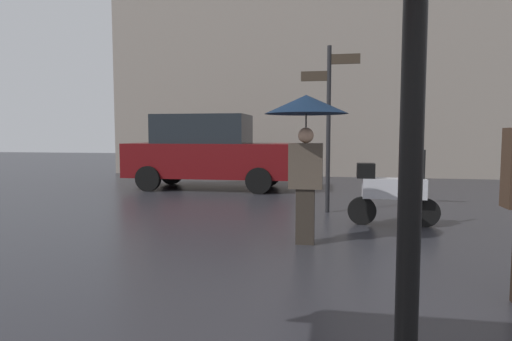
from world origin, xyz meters
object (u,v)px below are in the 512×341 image
parked_car_left (209,152)px  street_signpost (329,113)px  parked_scooter (391,192)px  pedestrian_with_umbrella (306,122)px

parked_car_left → street_signpost: (3.26, -3.13, 0.87)m
parked_car_left → street_signpost: street_signpost is taller
parked_scooter → parked_car_left: 6.00m
parked_scooter → street_signpost: street_signpost is taller
parked_scooter → street_signpost: bearing=155.6°
pedestrian_with_umbrella → street_signpost: bearing=-102.6°
pedestrian_with_umbrella → parked_scooter: 2.21m
pedestrian_with_umbrella → parked_car_left: 6.41m
parked_car_left → parked_scooter: bearing=118.4°
pedestrian_with_umbrella → street_signpost: street_signpost is taller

